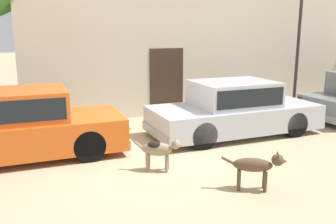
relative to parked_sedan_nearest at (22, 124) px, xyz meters
The scene contains 6 objects.
ground_plane 2.88m from the parked_sedan_nearest, 18.84° to the right, with size 80.00×80.00×0.00m, color tan.
parked_sedan_nearest is the anchor object (origin of this frame).
parked_sedan_second 5.07m from the parked_sedan_nearest, ahead, with size 4.55×1.96×1.39m.
stray_dog_spotted 3.02m from the parked_sedan_nearest, 34.89° to the right, with size 0.87×0.52×0.66m.
stray_dog_tan 4.87m from the parked_sedan_nearest, 39.70° to the right, with size 0.99×0.60×0.69m.
street_lamp 8.70m from the parked_sedan_nearest, 11.57° to the left, with size 0.22×0.22×4.22m.
Camera 1 is at (-2.27, -7.13, 2.67)m, focal length 39.03 mm.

